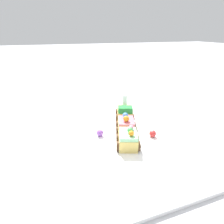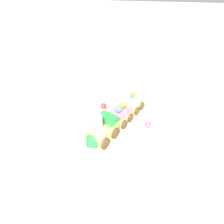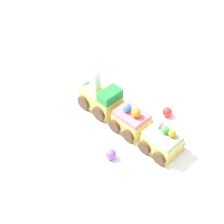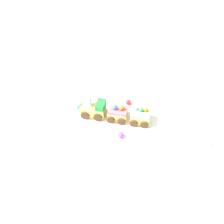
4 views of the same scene
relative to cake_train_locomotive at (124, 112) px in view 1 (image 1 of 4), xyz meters
name	(u,v)px [view 1 (image 1 of 4)]	position (x,y,z in m)	size (l,w,h in m)	color
ground_plane	(119,131)	(-0.07, 0.05, -0.04)	(10.00, 10.00, 0.00)	#B2B2B7
display_board	(119,130)	(-0.07, 0.05, -0.03)	(0.69, 0.32, 0.01)	white
cake_train_locomotive	(124,112)	(0.00, 0.00, 0.00)	(0.13, 0.10, 0.10)	#EACC66
cake_car_strawberry	(126,126)	(-0.10, 0.04, 0.00)	(0.09, 0.09, 0.07)	#EACC66
cake_car_mint	(128,139)	(-0.18, 0.06, 0.00)	(0.09, 0.09, 0.07)	#EACC66
gumball_purple	(100,133)	(-0.10, 0.13, -0.02)	(0.02, 0.02, 0.02)	#9956C6
gumball_red	(153,134)	(-0.16, -0.04, -0.02)	(0.02, 0.02, 0.02)	red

